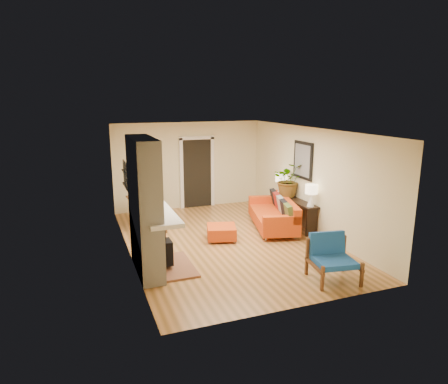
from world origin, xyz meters
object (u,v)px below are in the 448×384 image
Objects in this scene: console_table at (294,205)px; ottoman at (221,232)px; dining_table at (147,203)px; blue_chair at (331,255)px; houseplant at (289,179)px; sofa at (276,214)px; lamp_far at (281,181)px; lamp_near at (311,193)px.

ottoman is at bearing -171.21° from console_table.
blue_chair is at bearing -58.74° from dining_table.
houseplant is (3.60, -1.08, 0.59)m from dining_table.
sofa is 2.78× the size of ottoman.
lamp_far reaches higher than sofa.
blue_chair is 1.70× the size of lamp_near.
lamp_near is (0.00, -0.76, 0.49)m from console_table.
lamp_near is at bearing -55.89° from sofa.
sofa is 1.24× the size of console_table.
lamp_near is at bearing -90.00° from lamp_far.
houseplant reaches higher than blue_chair.
dining_table is 3.22× the size of lamp_far.
lamp_far reaches higher than console_table.
console_table is at bearing -88.10° from houseplant.
sofa is 1.15m from lamp_far.
lamp_far is at bearing 90.00° from lamp_near.
houseplant is at bearing 90.54° from lamp_near.
ottoman is 2.21m from console_table.
dining_table is 1.87× the size of houseplant.
dining_table reaches higher than sofa.
lamp_near is (0.96, 2.23, 0.61)m from blue_chair.
lamp_near reaches higher than sofa.
sofa is at bearing -23.83° from dining_table.
sofa is 1.01m from houseplant.
houseplant is (0.52, 0.29, 0.82)m from sofa.
ottoman is at bearing -49.53° from dining_table.
dining_table is at bearing 156.17° from sofa.
lamp_far is 0.48m from houseplant.
blue_chair is 5.11m from dining_table.
ottoman is 2.93m from blue_chair.
lamp_far is (2.15, 1.10, 0.87)m from ottoman.
sofa is 4.25× the size of lamp_near.
blue_chair reaches higher than console_table.
ottoman is 2.57m from lamp_far.
ottoman is 1.53× the size of lamp_near.
sofa reaches higher than ottoman.
console_table is 3.43× the size of lamp_far.
houseplant is (0.95, 3.29, 0.74)m from blue_chair.
console_table is (2.15, 0.33, 0.38)m from ottoman.
sofa is at bearing 178.24° from console_table.
ottoman is at bearing 114.16° from blue_chair.
blue_chair is 3.93m from lamp_far.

